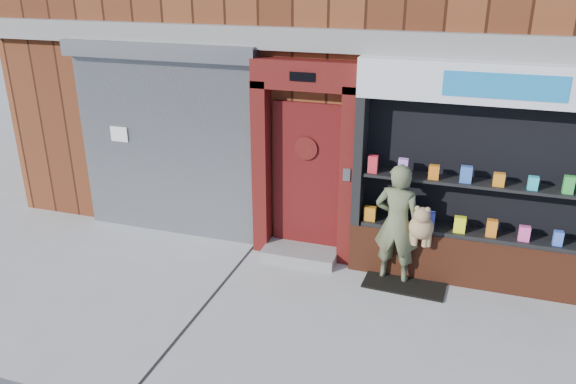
% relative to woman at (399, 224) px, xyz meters
% --- Properties ---
extents(ground, '(80.00, 80.00, 0.00)m').
position_rel_woman_xyz_m(ground, '(-0.68, -1.54, -0.85)').
color(ground, '#9E9E99').
rests_on(ground, ground).
extents(shutter_bay, '(3.10, 0.30, 3.04)m').
position_rel_woman_xyz_m(shutter_bay, '(-3.68, 0.38, 0.87)').
color(shutter_bay, gray).
rests_on(shutter_bay, ground).
extents(red_door_bay, '(1.52, 0.58, 2.90)m').
position_rel_woman_xyz_m(red_door_bay, '(-1.43, 0.32, 0.61)').
color(red_door_bay, '#4B0E0C').
rests_on(red_door_bay, ground).
extents(pharmacy_bay, '(3.50, 0.41, 3.00)m').
position_rel_woman_xyz_m(pharmacy_bay, '(1.06, 0.27, 0.52)').
color(pharmacy_bay, maroon).
rests_on(pharmacy_bay, ground).
extents(woman, '(0.81, 0.46, 1.69)m').
position_rel_woman_xyz_m(woman, '(0.00, 0.00, 0.00)').
color(woman, '#5C6341').
rests_on(woman, ground).
extents(doormat, '(1.12, 0.81, 0.03)m').
position_rel_woman_xyz_m(doormat, '(0.15, -0.02, -0.83)').
color(doormat, black).
rests_on(doormat, ground).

